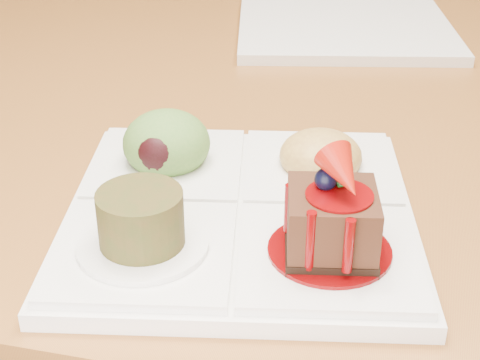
# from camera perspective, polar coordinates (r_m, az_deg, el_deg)

# --- Properties ---
(ground) EXTENTS (6.00, 6.00, 0.00)m
(ground) POSITION_cam_1_polar(r_m,az_deg,el_deg) (1.56, 7.95, -12.24)
(ground) COLOR #593219
(dining_table) EXTENTS (1.00, 1.80, 0.75)m
(dining_table) POSITION_cam_1_polar(r_m,az_deg,el_deg) (1.22, 10.17, 12.51)
(dining_table) COLOR brown
(dining_table) RESTS_ON ground
(sampler_plate) EXTENTS (0.28, 0.28, 0.09)m
(sampler_plate) POSITION_cam_1_polar(r_m,az_deg,el_deg) (0.51, -0.18, -1.39)
(sampler_plate) COLOR white
(sampler_plate) RESTS_ON dining_table
(second_plate) EXTENTS (0.30, 0.30, 0.01)m
(second_plate) POSITION_cam_1_polar(r_m,az_deg,el_deg) (0.92, 8.05, 11.79)
(second_plate) COLOR white
(second_plate) RESTS_ON dining_table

